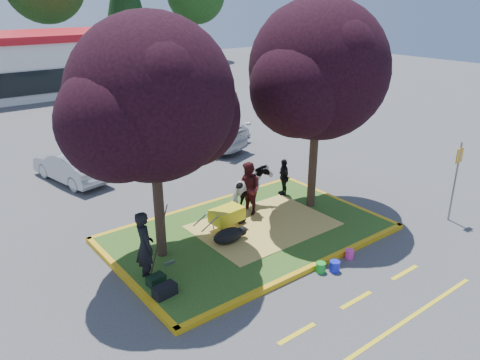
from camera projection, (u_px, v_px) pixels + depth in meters
ground at (249, 235)px, 14.49m from camera, size 90.00×90.00×0.00m
median_island at (249, 233)px, 14.46m from camera, size 8.00×5.00×0.15m
curb_near at (309, 269)px, 12.56m from camera, size 8.30×0.16×0.15m
curb_far at (203, 206)px, 16.36m from camera, size 8.30×0.16×0.15m
curb_left at (126, 278)px, 12.14m from camera, size 0.16×5.30×0.15m
curb_right at (337, 200)px, 16.78m from camera, size 0.16×5.30×0.15m
straw_bedding at (264, 225)px, 14.77m from camera, size 4.20×3.00×0.01m
tree_purple_left at (153, 106)px, 11.59m from camera, size 5.06×4.20×6.51m
tree_purple_right at (319, 77)px, 14.61m from camera, size 5.30×4.40×6.82m
fire_lane_stripe_a at (297, 334)px, 10.26m from camera, size 1.10×0.12×0.01m
fire_lane_stripe_b at (356, 300)px, 11.39m from camera, size 1.10×0.12×0.01m
fire_lane_stripe_c at (405, 272)px, 12.53m from camera, size 1.10×0.12×0.01m
fire_lane_long at (398, 326)px, 10.51m from camera, size 6.00×0.10×0.01m
retail_building at (39, 62)px, 35.42m from camera, size 20.40×8.40×4.40m
cow at (251, 190)px, 15.63m from camera, size 1.87×1.30×1.44m
calf at (228, 236)px, 13.70m from camera, size 1.12×0.88×0.43m
handler at (145, 246)px, 11.64m from camera, size 0.53×0.74×1.89m
visitor_a at (249, 189)px, 15.28m from camera, size 0.68×0.87×1.77m
visitor_b at (284, 177)px, 16.87m from camera, size 0.61×0.86×1.35m
wheelbarrow at (227, 215)px, 14.39m from camera, size 1.85×0.69×0.70m
gear_bag_dark at (165, 291)px, 11.26m from camera, size 0.60×0.37×0.29m
gear_bag_green at (156, 280)px, 11.73m from camera, size 0.48×0.33×0.24m
sign_post at (457, 173)px, 14.89m from camera, size 0.37×0.06×2.67m
bucket_green at (321, 267)px, 12.50m from camera, size 0.34×0.34×0.28m
bucket_pink at (349, 254)px, 13.17m from camera, size 0.25×0.25×0.26m
bucket_blue at (335, 266)px, 12.54m from camera, size 0.33×0.33×0.30m
car_silver at (71, 166)px, 18.56m from camera, size 2.06×3.98×1.25m
car_red at (121, 143)px, 21.15m from camera, size 3.67×5.65×1.45m
car_white at (196, 133)px, 22.62m from camera, size 3.70×5.52×1.49m
car_grey at (213, 128)px, 23.88m from camera, size 2.57×3.93×1.22m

